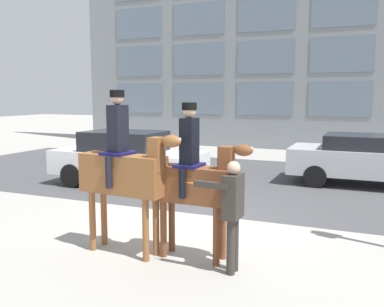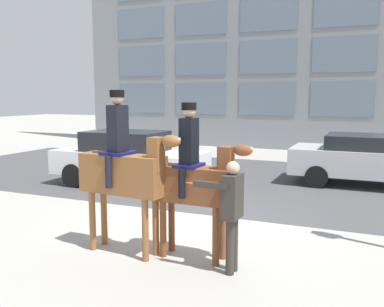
% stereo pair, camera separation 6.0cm
% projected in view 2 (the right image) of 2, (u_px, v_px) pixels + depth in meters
% --- Properties ---
extents(ground_plane, '(80.00, 80.00, 0.00)m').
position_uv_depth(ground_plane, '(203.00, 222.00, 9.11)').
color(ground_plane, '#9E9B93').
extents(road_surface, '(24.10, 8.50, 0.01)m').
position_uv_depth(road_surface, '(259.00, 181.00, 13.43)').
color(road_surface, '#444447').
rests_on(road_surface, ground_plane).
extents(mounted_horse_lead, '(1.97, 0.65, 2.76)m').
position_uv_depth(mounted_horse_lead, '(124.00, 170.00, 7.14)').
color(mounted_horse_lead, brown).
rests_on(mounted_horse_lead, ground_plane).
extents(mounted_horse_companion, '(1.73, 0.65, 2.56)m').
position_uv_depth(mounted_horse_companion, '(195.00, 179.00, 6.91)').
color(mounted_horse_companion, brown).
rests_on(mounted_horse_companion, ground_plane).
extents(pedestrian_bystander, '(0.84, 0.43, 1.72)m').
position_uv_depth(pedestrian_bystander, '(231.00, 208.00, 6.37)').
color(pedestrian_bystander, '#332D28').
rests_on(pedestrian_bystander, ground_plane).
extents(street_car_near_lane, '(4.52, 1.85, 1.63)m').
position_uv_depth(street_car_near_lane, '(128.00, 158.00, 12.62)').
color(street_car_near_lane, silver).
rests_on(street_car_near_lane, ground_plane).
extents(street_car_far_lane, '(4.50, 2.05, 1.51)m').
position_uv_depth(street_car_far_lane, '(369.00, 159.00, 12.65)').
color(street_car_far_lane, '#B7B7BC').
rests_on(street_car_far_lane, ground_plane).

